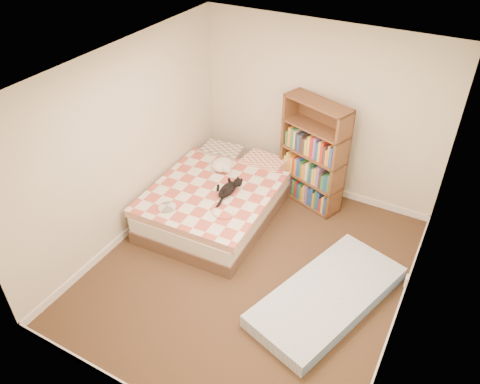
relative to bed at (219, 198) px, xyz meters
The scene contains 6 objects.
room 1.52m from the bed, 40.32° to the right, with size 3.51×4.01×2.51m.
bed is the anchor object (origin of this frame).
bookshelf 1.38m from the bed, 41.86° to the left, with size 1.05×0.62×1.58m.
floor_mattress 2.09m from the bed, 23.16° to the right, with size 0.86×1.91×0.17m, color #6C8BB4.
black_cat 0.41m from the bed, 27.86° to the right, with size 0.26×0.64×0.14m.
white_dog 0.47m from the bed, 110.83° to the left, with size 0.35×0.38×0.16m.
Camera 1 is at (1.86, -3.66, 4.14)m, focal length 35.00 mm.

